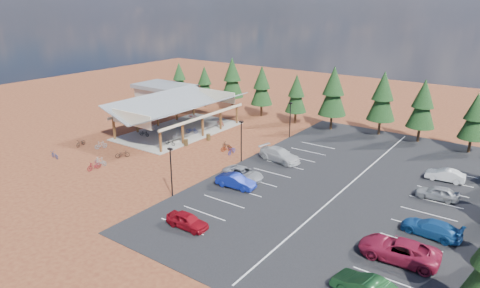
% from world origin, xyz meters
% --- Properties ---
extents(ground, '(140.00, 140.00, 0.00)m').
position_xyz_m(ground, '(0.00, 0.00, 0.00)').
color(ground, '#5F2619').
rests_on(ground, ground).
extents(asphalt_lot, '(27.00, 44.00, 0.04)m').
position_xyz_m(asphalt_lot, '(18.50, 3.00, 0.02)').
color(asphalt_lot, black).
rests_on(asphalt_lot, ground).
extents(concrete_pad, '(10.60, 18.60, 0.10)m').
position_xyz_m(concrete_pad, '(-10.00, 7.00, 0.05)').
color(concrete_pad, gray).
rests_on(concrete_pad, ground).
extents(bike_pavilion, '(11.65, 19.40, 4.97)m').
position_xyz_m(bike_pavilion, '(-10.00, 7.00, 3.82)').
color(bike_pavilion, '#552E18').
rests_on(bike_pavilion, concrete_pad).
extents(outbuilding, '(11.00, 7.00, 3.90)m').
position_xyz_m(outbuilding, '(-24.00, 18.00, 2.03)').
color(outbuilding, '#ADA593').
rests_on(outbuilding, ground).
extents(lamp_post_0, '(0.50, 0.25, 5.14)m').
position_xyz_m(lamp_post_0, '(5.00, -10.00, 2.98)').
color(lamp_post_0, black).
rests_on(lamp_post_0, ground).
extents(lamp_post_1, '(0.50, 0.25, 5.14)m').
position_xyz_m(lamp_post_1, '(5.00, 2.00, 2.98)').
color(lamp_post_1, black).
rests_on(lamp_post_1, ground).
extents(lamp_post_2, '(0.50, 0.25, 5.14)m').
position_xyz_m(lamp_post_2, '(5.00, 14.00, 2.98)').
color(lamp_post_2, black).
rests_on(lamp_post_2, ground).
extents(trash_bin_0, '(0.60, 0.60, 0.90)m').
position_xyz_m(trash_bin_0, '(-4.60, 2.51, 0.45)').
color(trash_bin_0, '#433218').
rests_on(trash_bin_0, ground).
extents(trash_bin_1, '(0.60, 0.60, 0.90)m').
position_xyz_m(trash_bin_1, '(-3.65, 6.15, 0.45)').
color(trash_bin_1, '#433218').
rests_on(trash_bin_1, ground).
extents(pine_0, '(3.19, 3.19, 7.43)m').
position_xyz_m(pine_0, '(-24.26, 22.36, 4.54)').
color(pine_0, '#382314').
rests_on(pine_0, ground).
extents(pine_1, '(3.20, 3.20, 7.46)m').
position_xyz_m(pine_1, '(-17.09, 21.44, 4.55)').
color(pine_1, '#382314').
rests_on(pine_1, ground).
extents(pine_2, '(3.99, 3.99, 9.30)m').
position_xyz_m(pine_2, '(-11.82, 22.85, 5.68)').
color(pine_2, '#382314').
rests_on(pine_2, ground).
extents(pine_3, '(3.67, 3.67, 8.56)m').
position_xyz_m(pine_3, '(-4.78, 21.65, 5.23)').
color(pine_3, '#382314').
rests_on(pine_3, ground).
extents(pine_4, '(3.38, 3.38, 7.88)m').
position_xyz_m(pine_4, '(2.07, 21.05, 4.81)').
color(pine_4, '#382314').
rests_on(pine_4, ground).
extents(pine_5, '(4.17, 4.17, 9.73)m').
position_xyz_m(pine_5, '(8.20, 21.16, 5.94)').
color(pine_5, '#382314').
rests_on(pine_5, ground).
extents(pine_6, '(4.02, 4.02, 9.37)m').
position_xyz_m(pine_6, '(15.03, 22.85, 5.72)').
color(pine_6, '#382314').
rests_on(pine_6, ground).
extents(pine_7, '(3.81, 3.81, 8.87)m').
position_xyz_m(pine_7, '(20.60, 22.67, 5.42)').
color(pine_7, '#382314').
rests_on(pine_7, ground).
extents(pine_8, '(3.40, 3.40, 7.92)m').
position_xyz_m(pine_8, '(27.15, 21.94, 4.84)').
color(pine_8, '#382314').
rests_on(pine_8, ground).
extents(bike_0, '(1.75, 0.78, 0.89)m').
position_xyz_m(bike_0, '(-12.27, 2.01, 0.55)').
color(bike_0, black).
rests_on(bike_0, concrete_pad).
extents(bike_1, '(1.85, 1.06, 1.07)m').
position_xyz_m(bike_1, '(-12.74, 4.54, 0.64)').
color(bike_1, '#919599').
rests_on(bike_1, concrete_pad).
extents(bike_2, '(1.65, 0.72, 0.84)m').
position_xyz_m(bike_2, '(-10.74, 7.68, 0.52)').
color(bike_2, navy).
rests_on(bike_2, concrete_pad).
extents(bike_3, '(1.55, 0.84, 0.89)m').
position_xyz_m(bike_3, '(-13.04, 13.35, 0.55)').
color(bike_3, maroon).
rests_on(bike_3, concrete_pad).
extents(bike_4, '(1.72, 0.67, 0.89)m').
position_xyz_m(bike_4, '(-6.30, 1.22, 0.55)').
color(bike_4, black).
rests_on(bike_4, concrete_pad).
extents(bike_5, '(1.88, 0.97, 1.08)m').
position_xyz_m(bike_5, '(-7.04, 3.57, 0.64)').
color(bike_5, '#96979E').
rests_on(bike_5, concrete_pad).
extents(bike_6, '(1.91, 1.17, 0.95)m').
position_xyz_m(bike_6, '(-7.60, 7.09, 0.57)').
color(bike_6, '#0F2694').
rests_on(bike_6, concrete_pad).
extents(bike_7, '(1.79, 0.88, 1.04)m').
position_xyz_m(bike_7, '(-6.58, 12.64, 0.62)').
color(bike_7, maroon).
rests_on(bike_7, concrete_pad).
extents(bike_8, '(1.20, 1.95, 0.97)m').
position_xyz_m(bike_8, '(-16.07, -5.89, 0.48)').
color(bike_8, black).
rests_on(bike_8, ground).
extents(bike_9, '(0.98, 1.74, 1.01)m').
position_xyz_m(bike_9, '(-13.03, -4.96, 0.50)').
color(bike_9, '#96989E').
rests_on(bike_9, ground).
extents(bike_10, '(1.73, 0.77, 0.88)m').
position_xyz_m(bike_10, '(-14.66, -10.68, 0.44)').
color(bike_10, navy).
rests_on(bike_10, ground).
extents(bike_11, '(0.56, 1.81, 1.08)m').
position_xyz_m(bike_11, '(-7.39, -10.21, 0.54)').
color(bike_11, maroon).
rests_on(bike_11, ground).
extents(bike_12, '(1.50, 1.80, 0.92)m').
position_xyz_m(bike_12, '(-7.99, -5.55, 0.46)').
color(bike_12, black).
rests_on(bike_12, ground).
extents(bike_13, '(1.84, 0.87, 1.07)m').
position_xyz_m(bike_13, '(-7.94, -8.89, 0.53)').
color(bike_13, '#95999E').
rests_on(bike_13, ground).
extents(bike_14, '(0.92, 1.92, 0.97)m').
position_xyz_m(bike_14, '(2.46, 3.50, 0.48)').
color(bike_14, '#232E9F').
rests_on(bike_14, ground).
extents(bike_15, '(1.38, 1.56, 0.98)m').
position_xyz_m(bike_15, '(1.34, 3.86, 0.49)').
color(bike_15, maroon).
rests_on(bike_15, ground).
extents(bike_16, '(1.79, 0.89, 0.90)m').
position_xyz_m(bike_16, '(0.68, 4.76, 0.45)').
color(bike_16, black).
rests_on(bike_16, ground).
extents(car_0, '(4.00, 1.71, 1.35)m').
position_xyz_m(car_0, '(10.55, -13.86, 0.71)').
color(car_0, maroon).
rests_on(car_0, asphalt_lot).
extents(car_1, '(4.44, 1.86, 1.42)m').
position_xyz_m(car_1, '(9.02, -4.62, 0.75)').
color(car_1, navy).
rests_on(car_1, asphalt_lot).
extents(car_2, '(4.89, 2.47, 1.33)m').
position_xyz_m(car_2, '(8.35, -2.34, 0.70)').
color(car_2, '#999BA1').
rests_on(car_2, asphalt_lot).
extents(car_3, '(5.81, 3.14, 1.60)m').
position_xyz_m(car_3, '(8.78, 4.83, 0.84)').
color(car_3, '#BDBDBD').
rests_on(car_3, asphalt_lot).
extents(car_6, '(6.11, 3.11, 1.65)m').
position_xyz_m(car_6, '(26.85, -8.08, 0.87)').
color(car_6, maroon).
rests_on(car_6, asphalt_lot).
extents(car_7, '(5.02, 2.40, 1.41)m').
position_xyz_m(car_7, '(28.05, -2.94, 0.75)').
color(car_7, '#194E92').
rests_on(car_7, asphalt_lot).
extents(car_8, '(4.20, 2.06, 1.38)m').
position_xyz_m(car_8, '(26.87, 4.78, 0.73)').
color(car_8, gray).
rests_on(car_8, asphalt_lot).
extents(car_9, '(4.12, 1.73, 1.33)m').
position_xyz_m(car_9, '(26.56, 10.14, 0.70)').
color(car_9, white).
rests_on(car_9, asphalt_lot).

